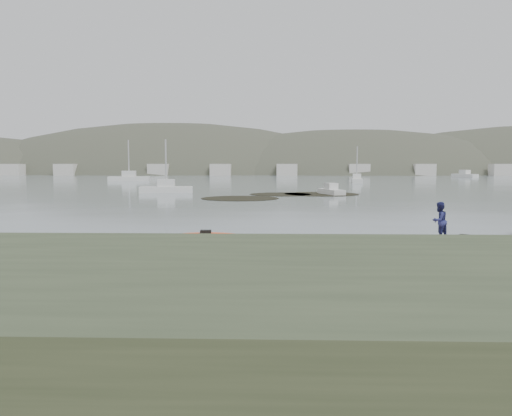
{
  "coord_description": "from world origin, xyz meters",
  "views": [
    {
      "loc": [
        0.85,
        -26.57,
        3.83
      ],
      "look_at": [
        0.0,
        0.0,
        1.5
      ],
      "focal_mm": 35.0,
      "sensor_mm": 36.0,
      "label": 1
    }
  ],
  "objects": [
    {
      "name": "moored_boats",
      "position": [
        6.83,
        82.85,
        0.56
      ],
      "size": [
        96.03,
        91.96,
        1.27
      ],
      "color": "silver",
      "rests_on": "ground"
    },
    {
      "name": "ground",
      "position": [
        0.0,
        0.0,
        0.0
      ],
      "size": [
        600.0,
        600.0,
        0.0
      ],
      "primitive_type": "plane",
      "color": "tan",
      "rests_on": "ground"
    },
    {
      "name": "kelp_mats",
      "position": [
        2.48,
        34.3,
        0.03
      ],
      "size": [
        19.05,
        17.52,
        0.04
      ],
      "color": "black",
      "rests_on": "water"
    },
    {
      "name": "far_town",
      "position": [
        6.0,
        145.0,
        2.0
      ],
      "size": [
        199.0,
        5.0,
        4.0
      ],
      "color": "beige",
      "rests_on": "ground"
    },
    {
      "name": "wet_sand",
      "position": [
        0.0,
        -0.3,
        0.0
      ],
      "size": [
        60.0,
        60.0,
        0.0
      ],
      "primitive_type": "plane",
      "color": "brown",
      "rests_on": "ground"
    },
    {
      "name": "far_hills",
      "position": [
        39.38,
        193.97,
        -15.93
      ],
      "size": [
        550.0,
        135.0,
        80.0
      ],
      "color": "#384235",
      "rests_on": "ground"
    },
    {
      "name": "water",
      "position": [
        0.0,
        300.0,
        0.01
      ],
      "size": [
        1200.0,
        1200.0,
        0.0
      ],
      "primitive_type": "plane",
      "color": "slate",
      "rests_on": "ground"
    },
    {
      "name": "kayaks",
      "position": [
        0.1,
        -4.07,
        0.17
      ],
      "size": [
        21.96,
        7.8,
        0.34
      ],
      "color": "yellow",
      "rests_on": "ground"
    },
    {
      "name": "bluff",
      "position": [
        0.0,
        -17.5,
        1.0
      ],
      "size": [
        60.0,
        8.0,
        2.0
      ],
      "primitive_type": "cube",
      "color": "#475138",
      "rests_on": "ground"
    },
    {
      "name": "person_east",
      "position": [
        9.38,
        -1.07,
        0.97
      ],
      "size": [
        1.19,
        1.14,
        1.93
      ],
      "primitive_type": "imported",
      "rotation": [
        0.0,
        0.0,
        3.75
      ],
      "color": "navy",
      "rests_on": "ground"
    }
  ]
}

